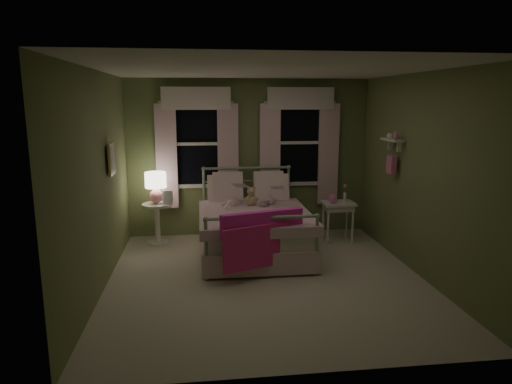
{
  "coord_description": "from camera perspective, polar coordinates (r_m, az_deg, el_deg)",
  "views": [
    {
      "loc": [
        -0.81,
        -5.46,
        2.24
      ],
      "look_at": [
        -0.05,
        0.69,
        1.0
      ],
      "focal_mm": 32.0,
      "sensor_mm": 36.0,
      "label": 1
    }
  ],
  "objects": [
    {
      "name": "book_right",
      "position": [
        6.88,
        1.79,
        0.25
      ],
      "size": [
        0.22,
        0.15,
        0.26
      ],
      "primitive_type": "imported",
      "rotation": [
        1.22,
        0.0,
        -0.23
      ],
      "color": "beige",
      "rests_on": "child_right"
    },
    {
      "name": "room_shell",
      "position": [
        5.6,
        1.36,
        1.65
      ],
      "size": [
        4.2,
        4.2,
        4.2
      ],
      "color": "beige",
      "rests_on": "ground"
    },
    {
      "name": "bud_vase",
      "position": [
        7.46,
        11.06,
        -0.09
      ],
      "size": [
        0.06,
        0.06,
        0.28
      ],
      "color": "white",
      "rests_on": "nightstand_right"
    },
    {
      "name": "nightstand_right",
      "position": [
        7.43,
        10.23,
        -2.0
      ],
      "size": [
        0.5,
        0.4,
        0.64
      ],
      "color": "white",
      "rests_on": "ground"
    },
    {
      "name": "pink_throw",
      "position": [
        5.76,
        0.83,
        -5.13
      ],
      "size": [
        1.08,
        0.49,
        0.71
      ],
      "color": "#F22FB1",
      "rests_on": "bed"
    },
    {
      "name": "framed_picture",
      "position": [
        6.21,
        -17.59,
        3.95
      ],
      "size": [
        0.03,
        0.32,
        0.42
      ],
      "color": "beige",
      "rests_on": "room_shell"
    },
    {
      "name": "child_left",
      "position": [
        7.05,
        -3.02,
        1.01
      ],
      "size": [
        0.34,
        0.27,
        0.82
      ],
      "primitive_type": "imported",
      "rotation": [
        0.0,
        0.0,
        2.85
      ],
      "color": "#F7D1DD",
      "rests_on": "bed"
    },
    {
      "name": "wall_shelf",
      "position": [
        6.77,
        16.64,
        4.77
      ],
      "size": [
        0.15,
        0.5,
        0.6
      ],
      "color": "white",
      "rests_on": "room_shell"
    },
    {
      "name": "book_left",
      "position": [
        6.81,
        -2.87,
        0.49
      ],
      "size": [
        0.23,
        0.18,
        0.26
      ],
      "primitive_type": "imported",
      "rotation": [
        1.22,
        0.0,
        -0.37
      ],
      "color": "beige",
      "rests_on": "child_left"
    },
    {
      "name": "window_left",
      "position": [
        7.52,
        -7.37,
        6.52
      ],
      "size": [
        1.34,
        0.13,
        1.96
      ],
      "color": "black",
      "rests_on": "room_shell"
    },
    {
      "name": "child_right",
      "position": [
        7.12,
        1.48,
        0.49
      ],
      "size": [
        0.4,
        0.36,
        0.66
      ],
      "primitive_type": "imported",
      "rotation": [
        0.0,
        0.0,
        2.71
      ],
      "color": "#F7D1DD",
      "rests_on": "bed"
    },
    {
      "name": "teddy_bear",
      "position": [
        6.96,
        -0.61,
        -0.69
      ],
      "size": [
        0.23,
        0.18,
        0.31
      ],
      "color": "tan",
      "rests_on": "bed"
    },
    {
      "name": "table_lamp",
      "position": [
        7.29,
        -12.43,
        0.91
      ],
      "size": [
        0.33,
        0.33,
        0.49
      ],
      "color": "#D87F83",
      "rests_on": "nightstand_left"
    },
    {
      "name": "book_nightstand",
      "position": [
        7.27,
        -11.6,
        -1.49
      ],
      "size": [
        0.19,
        0.24,
        0.02
      ],
      "primitive_type": "imported",
      "rotation": [
        0.0,
        0.0,
        -0.13
      ],
      "color": "beige",
      "rests_on": "nightstand_left"
    },
    {
      "name": "bed",
      "position": [
        6.8,
        -0.36,
        -4.51
      ],
      "size": [
        1.58,
        2.03,
        1.18
      ],
      "color": "white",
      "rests_on": "ground"
    },
    {
      "name": "window_right",
      "position": [
        7.7,
        5.47,
        6.67
      ],
      "size": [
        1.34,
        0.13,
        1.96
      ],
      "color": "black",
      "rests_on": "room_shell"
    },
    {
      "name": "nightstand_left",
      "position": [
        7.41,
        -12.25,
        -3.17
      ],
      "size": [
        0.46,
        0.46,
        0.65
      ],
      "color": "white",
      "rests_on": "ground"
    },
    {
      "name": "pink_toy",
      "position": [
        7.36,
        9.54,
        -0.84
      ],
      "size": [
        0.14,
        0.19,
        0.14
      ],
      "color": "pink",
      "rests_on": "nightstand_right"
    }
  ]
}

